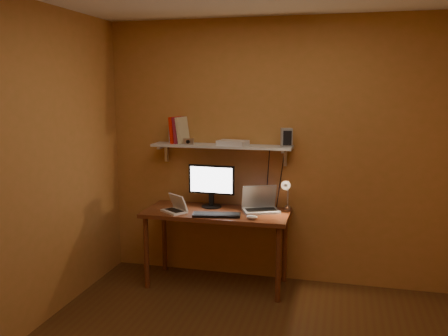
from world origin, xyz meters
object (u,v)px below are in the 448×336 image
(speaker_left, at_px, (174,135))
(mouse, at_px, (252,217))
(monitor, at_px, (211,184))
(netbook, at_px, (176,207))
(speaker_right, at_px, (286,138))
(wall_shelf, at_px, (221,146))
(laptop, at_px, (260,204))
(desk, at_px, (217,220))
(shelf_camera, at_px, (189,142))
(keyboard, at_px, (217,215))
(router, at_px, (233,143))
(desk_lamp, at_px, (287,191))

(speaker_left, bearing_deg, mouse, -37.73)
(monitor, distance_m, netbook, 0.43)
(speaker_right, bearing_deg, wall_shelf, 162.34)
(laptop, bearing_deg, speaker_right, -7.61)
(desk, xyz_separation_m, speaker_right, (0.64, 0.18, 0.80))
(desk, relative_size, shelf_camera, 13.74)
(keyboard, xyz_separation_m, router, (0.07, 0.36, 0.64))
(monitor, distance_m, mouse, 0.62)
(laptop, xyz_separation_m, speaker_right, (0.23, 0.06, 0.65))
(wall_shelf, distance_m, laptop, 0.68)
(shelf_camera, bearing_deg, keyboard, -39.39)
(netbook, bearing_deg, desk, 54.90)
(shelf_camera, bearing_deg, router, 7.87)
(desk, height_order, monitor, monitor)
(mouse, bearing_deg, laptop, 90.42)
(wall_shelf, relative_size, speaker_left, 8.13)
(desk, distance_m, shelf_camera, 0.82)
(laptop, relative_size, mouse, 3.87)
(wall_shelf, distance_m, router, 0.12)
(speaker_left, distance_m, speaker_right, 1.14)
(wall_shelf, bearing_deg, shelf_camera, -167.96)
(mouse, height_order, speaker_left, speaker_left)
(wall_shelf, xyz_separation_m, desk_lamp, (0.66, -0.07, -0.40))
(wall_shelf, bearing_deg, monitor, -150.59)
(speaker_right, bearing_deg, laptop, 178.77)
(monitor, xyz_separation_m, mouse, (0.48, -0.34, -0.22))
(monitor, xyz_separation_m, shelf_camera, (-0.23, -0.02, 0.42))
(keyboard, relative_size, desk_lamp, 1.19)
(laptop, relative_size, shelf_camera, 3.94)
(desk, xyz_separation_m, wall_shelf, (0.00, 0.19, 0.69))
(netbook, height_order, mouse, netbook)
(netbook, height_order, router, router)
(laptop, xyz_separation_m, desk_lamp, (0.25, 0.01, 0.14))
(mouse, height_order, desk_lamp, desk_lamp)
(wall_shelf, relative_size, mouse, 13.47)
(speaker_left, relative_size, speaker_right, 0.97)
(wall_shelf, bearing_deg, speaker_left, 178.80)
(speaker_left, bearing_deg, monitor, -21.98)
(wall_shelf, distance_m, shelf_camera, 0.33)
(mouse, xyz_separation_m, router, (-0.27, 0.38, 0.63))
(monitor, distance_m, router, 0.46)
(laptop, height_order, shelf_camera, shelf_camera)
(desk_lamp, xyz_separation_m, shelf_camera, (-0.98, 0.00, 0.45))
(desk, distance_m, monitor, 0.37)
(desk_lamp, xyz_separation_m, speaker_left, (-1.16, 0.08, 0.50))
(speaker_left, relative_size, shelf_camera, 1.69)
(desk_lamp, xyz_separation_m, router, (-0.54, 0.06, 0.44))
(desk_lamp, bearing_deg, router, 173.69)
(mouse, bearing_deg, speaker_right, 59.99)
(router, bearing_deg, desk, -122.04)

